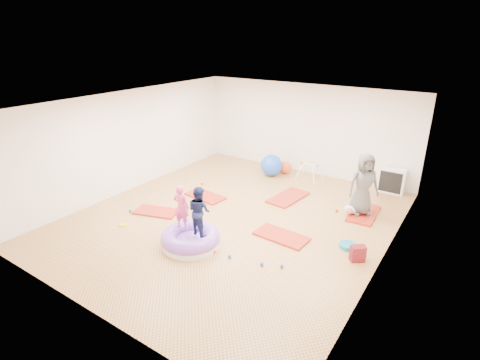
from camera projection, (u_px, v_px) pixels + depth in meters
The scene contains 19 objects.
room at pixel (233, 164), 8.65m from camera, with size 7.01×8.01×2.81m.
gym_mat_front_left at pixel (156, 212), 9.44m from camera, with size 1.08×0.54×0.05m, color red.
gym_mat_mid_left at pixel (205, 196), 10.32m from camera, with size 1.12×0.56×0.05m, color red.
gym_mat_center_back at pixel (288, 197), 10.23m from camera, with size 1.28×0.64×0.05m, color red.
gym_mat_right at pixel (281, 236), 8.30m from camera, with size 1.18×0.59×0.05m, color red.
gym_mat_rear_right at pixel (363, 213), 9.33m from camera, with size 1.22×0.61×0.05m, color red.
inflatable_cushion at pixel (191, 239), 7.93m from camera, with size 1.26×1.26×0.40m.
child_pink at pixel (181, 205), 7.89m from camera, with size 0.36×0.23×0.98m, color #F3468A.
child_navy at pixel (199, 209), 7.62m from camera, with size 0.51×0.40×1.06m, color #171F4C.
adult_caregiver at pixel (364, 184), 9.03m from camera, with size 0.75×0.49×1.54m, color #4D4D4D.
infant at pixel (351, 210), 9.23m from camera, with size 0.35×0.35×0.20m.
ball_pit_balls at pixel (229, 225), 8.74m from camera, with size 4.42×3.30×0.07m.
exercise_ball_blue at pixel (272, 165), 11.76m from camera, with size 0.68×0.68×0.68m, color blue.
exercise_ball_orange at pixel (285, 167), 11.99m from camera, with size 0.40×0.40×0.40m, color #E64C24.
infant_play_gym at pixel (309, 169), 11.39m from camera, with size 0.67×0.64×0.52m.
cube_shelf at pixel (392, 181), 10.52m from camera, with size 0.70×0.34×0.70m.
balance_disc at pixel (348, 246), 7.90m from camera, with size 0.37×0.37×0.08m, color #127BA6.
backpack at pixel (358, 253), 7.39m from camera, with size 0.28×0.18×0.33m, color #AA101D.
yellow_toy at pixel (123, 224), 8.82m from camera, with size 0.19×0.19×0.03m, color #E7BE00.
Camera 1 is at (4.68, -6.71, 4.25)m, focal length 28.00 mm.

